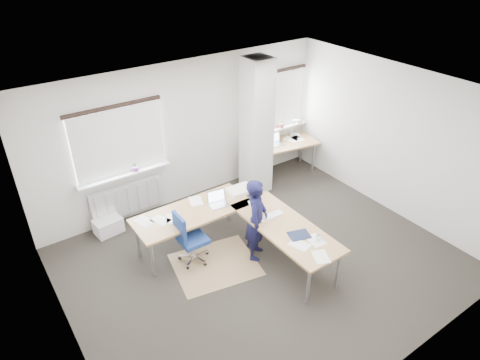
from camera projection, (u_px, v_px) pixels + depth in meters
ground at (263, 262)px, 7.08m from camera, size 6.00×6.00×0.00m
room_shell at (257, 156)px, 6.60m from camera, size 6.04×5.04×2.82m
floor_mat at (215, 264)px, 7.04m from camera, size 1.51×1.34×0.01m
white_crate at (108, 226)px, 7.71m from camera, size 0.51×0.38×0.29m
desk_main at (240, 219)px, 6.96m from camera, size 2.40×2.61×0.96m
desk_side at (285, 144)px, 9.36m from camera, size 1.50×0.93×1.22m
task_chair at (191, 248)px, 6.98m from camera, size 0.53×0.53×0.98m
person at (257, 220)px, 6.89m from camera, size 0.62×0.62×1.45m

